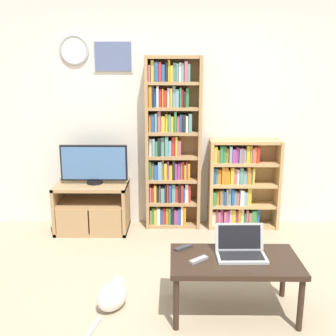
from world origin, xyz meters
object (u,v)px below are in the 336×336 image
at_px(television, 94,164).
at_px(bookshelf_tall, 171,145).
at_px(tv_stand, 92,207).
at_px(remote_near_laptop, 199,260).
at_px(laptop, 240,248).
at_px(remote_far_from_laptop, 183,248).
at_px(cat, 113,296).
at_px(bookshelf_short, 239,185).
at_px(coffee_table, 235,265).

height_order(television, bookshelf_tall, bookshelf_tall).
relative_size(tv_stand, remote_near_laptop, 5.44).
relative_size(bookshelf_tall, laptop, 5.29).
xyz_separation_m(television, remote_far_from_laptop, (0.99, -1.48, -0.34)).
xyz_separation_m(bookshelf_tall, laptop, (0.54, -1.73, -0.48)).
height_order(laptop, cat, laptop).
bearing_deg(television, remote_far_from_laptop, -56.28).
xyz_separation_m(bookshelf_short, remote_near_laptop, (-0.59, -1.82, -0.06)).
bearing_deg(laptop, bookshelf_short, 79.97).
bearing_deg(laptop, television, 130.55).
xyz_separation_m(bookshelf_tall, bookshelf_short, (0.81, -0.01, -0.47)).
xyz_separation_m(remote_far_from_laptop, cat, (-0.55, -0.14, -0.34)).
distance_m(remote_near_laptop, remote_far_from_laptop, 0.24).
bearing_deg(bookshelf_short, remote_near_laptop, -108.11).
bearing_deg(coffee_table, cat, 178.67).
bearing_deg(television, coffee_table, -50.20).
height_order(coffee_table, cat, coffee_table).
height_order(coffee_table, laptop, laptop).
distance_m(tv_stand, coffee_table, 2.15).
xyz_separation_m(coffee_table, remote_far_from_laptop, (-0.38, 0.17, 0.06)).
bearing_deg(cat, tv_stand, 142.09).
distance_m(coffee_table, cat, 0.98).
distance_m(bookshelf_tall, laptop, 1.88).
distance_m(coffee_table, remote_far_from_laptop, 0.42).
xyz_separation_m(tv_stand, bookshelf_short, (1.73, 0.16, 0.23)).
bearing_deg(cat, bookshelf_tall, 111.40).
relative_size(coffee_table, remote_far_from_laptop, 6.32).
bearing_deg(cat, television, 140.64).
distance_m(bookshelf_tall, coffee_table, 1.94).
relative_size(tv_stand, laptop, 2.19).
distance_m(television, bookshelf_short, 1.72).
relative_size(bookshelf_short, remote_near_laptop, 6.98).
bearing_deg(bookshelf_tall, remote_far_from_laptop, -86.26).
bearing_deg(remote_far_from_laptop, coffee_table, -150.95).
relative_size(laptop, remote_near_laptop, 2.49).
bearing_deg(coffee_table, bookshelf_tall, 105.34).
relative_size(television, bookshelf_tall, 0.38).
relative_size(bookshelf_short, coffee_table, 1.09).
bearing_deg(remote_near_laptop, tv_stand, 174.63).
relative_size(coffee_table, remote_near_laptop, 6.42).
bearing_deg(coffee_table, remote_far_from_laptop, 156.59).
xyz_separation_m(coffee_table, remote_near_laptop, (-0.28, -0.04, 0.06)).
height_order(tv_stand, coffee_table, tv_stand).
xyz_separation_m(television, bookshelf_tall, (0.88, 0.14, 0.19)).
height_order(laptop, remote_near_laptop, laptop).
bearing_deg(tv_stand, remote_far_from_laptop, -54.79).
relative_size(tv_stand, television, 1.08).
bearing_deg(remote_near_laptop, television, 173.32).
xyz_separation_m(tv_stand, cat, (0.47, -1.60, -0.17)).
bearing_deg(bookshelf_tall, tv_stand, -169.72).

